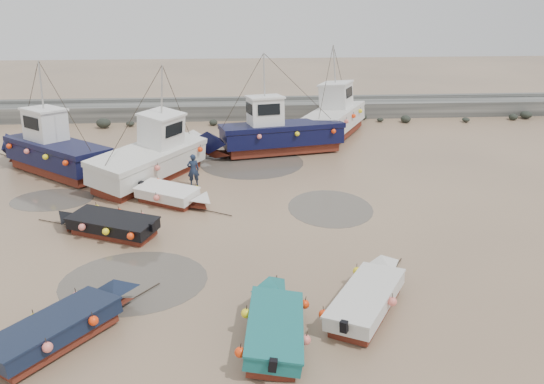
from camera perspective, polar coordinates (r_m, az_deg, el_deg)
The scene contains 16 objects.
ground at distance 22.91m, azimuth -5.73°, elevation -4.83°, with size 120.00×120.00×0.00m, color #A48161.
seawall at distance 43.60m, azimuth -4.95°, elevation 8.74°, with size 60.00×4.92×1.50m.
puddle_a at distance 20.23m, azimuth -14.64°, elevation -9.25°, with size 5.37×5.37×0.01m, color #514A41.
puddle_b at distance 25.85m, azimuth 6.28°, elevation -1.70°, with size 4.10×4.10×0.01m, color #514A41.
puddle_c at distance 28.88m, azimuth -22.56°, elevation -0.76°, with size 4.09×4.09×0.01m, color #514A41.
puddle_d at distance 32.38m, azimuth -2.21°, elevation 3.21°, with size 6.34×6.34×0.01m, color #514A41.
dinghy_1 at distance 17.63m, azimuth -21.38°, elevation -13.00°, with size 4.57×5.33×1.43m.
dinghy_2 at distance 16.54m, azimuth 0.09°, elevation -13.76°, with size 2.41×5.85×1.43m.
dinghy_3 at distance 18.14m, azimuth 10.59°, elevation -10.72°, with size 3.93×5.59×1.43m.
dinghy_4 at distance 23.98m, azimuth -17.40°, elevation -3.10°, with size 5.88×3.34×1.43m.
dinghy_5 at distance 26.36m, azimuth -10.53°, elevation -0.18°, with size 4.85×3.37×1.43m.
cabin_boat_0 at distance 32.87m, azimuth -22.79°, elevation 4.26°, with size 8.49×7.25×6.22m.
cabin_boat_1 at distance 30.11m, azimuth -12.48°, elevation 3.96°, with size 6.63×9.41×6.22m.
cabin_boat_2 at distance 33.91m, azimuth 0.01°, elevation 6.37°, with size 10.94×4.47×6.22m.
cabin_boat_3 at distance 38.80m, azimuth 7.10°, elevation 8.19°, with size 6.16×9.29×6.22m.
person at distance 28.88m, azimuth -8.38°, elevation 0.70°, with size 0.64×0.42×1.77m, color #1A253D.
Camera 1 is at (0.89, -20.57, 10.05)m, focal length 35.00 mm.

